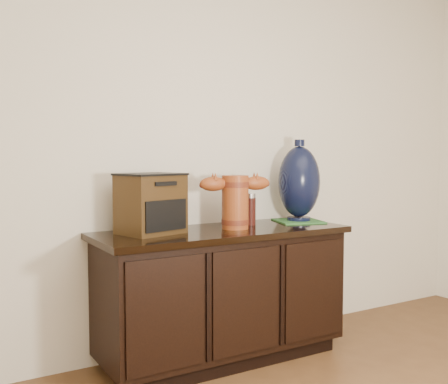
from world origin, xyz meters
TOP-DOWN VIEW (x-y plane):
  - sideboard at (0.00, 2.23)m, footprint 1.46×0.56m
  - terracotta_vessel at (0.08, 2.21)m, footprint 0.43×0.18m
  - tv_radio at (-0.41, 2.29)m, footprint 0.38×0.34m
  - green_mat at (0.59, 2.28)m, footprint 0.34×0.34m
  - lamp_base at (0.60, 2.28)m, footprint 0.33×0.33m
  - spray_can at (0.24, 2.31)m, footprint 0.07×0.07m

SIDE VIEW (x-z plane):
  - sideboard at x=0.00m, z-range 0.01..0.76m
  - green_mat at x=0.59m, z-range 0.76..0.76m
  - spray_can at x=0.24m, z-range 0.75..0.94m
  - tv_radio at x=-0.41m, z-range 0.75..1.08m
  - terracotta_vessel at x=0.08m, z-range 0.77..1.08m
  - lamp_base at x=0.60m, z-range 0.75..1.26m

